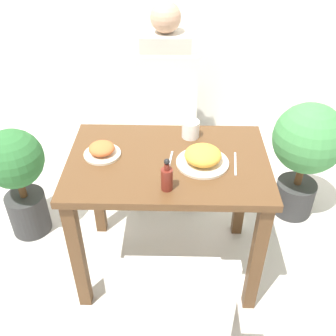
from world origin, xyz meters
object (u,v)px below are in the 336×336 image
side_plate (102,150)px  person_figure (166,87)px  potted_plant_right (306,149)px  food_plate (203,157)px  potted_plant_left (18,175)px  chair_near (172,309)px  drink_cup (191,129)px  sauce_bottle (166,178)px  chair_far (166,122)px

side_plate → person_figure: size_ratio=0.15×
potted_plant_right → side_plate: bearing=-159.1°
food_plate → potted_plant_left: bearing=164.5°
chair_near → potted_plant_left: bearing=-45.3°
chair_near → potted_plant_left: chair_near is taller
drink_cup → potted_plant_left: bearing=176.9°
drink_cup → sauce_bottle: size_ratio=0.57×
sauce_bottle → potted_plant_right: sauce_bottle is taller
chair_near → food_plate: chair_near is taller
sauce_bottle → side_plate: bearing=142.0°
potted_plant_left → chair_far: bearing=28.8°
chair_far → person_figure: size_ratio=0.78×
side_plate → potted_plant_right: side_plate is taller
drink_cup → sauce_bottle: 0.43m
food_plate → drink_cup: drink_cup is taller
side_plate → potted_plant_left: size_ratio=0.25×
side_plate → potted_plant_right: bearing=20.9°
chair_near → person_figure: bearing=-87.8°
food_plate → chair_near: bearing=-102.0°
drink_cup → person_figure: size_ratio=0.08×
chair_far → side_plate: (-0.29, -0.69, 0.24)m
chair_far → side_plate: chair_far is taller
chair_near → side_plate: (-0.34, 0.68, 0.24)m
chair_near → side_plate: size_ratio=5.21×
potted_plant_right → chair_near: bearing=-125.3°
side_plate → person_figure: bearing=75.8°
chair_far → potted_plant_right: bearing=-17.0°
drink_cup → potted_plant_right: bearing=20.1°
chair_near → sauce_bottle: chair_near is taller
sauce_bottle → person_figure: 1.34m
chair_far → drink_cup: 0.59m
sauce_bottle → potted_plant_right: size_ratio=0.20×
food_plate → potted_plant_right: bearing=36.8°
chair_far → potted_plant_left: chair_far is taller
potted_plant_right → food_plate: bearing=-143.2°
drink_cup → potted_plant_right: size_ratio=0.11×
chair_far → chair_near: bearing=-87.7°
person_figure → food_plate: bearing=-80.0°
side_plate → person_figure: person_figure is taller
side_plate → chair_near: bearing=-63.3°
sauce_bottle → potted_plant_right: bearing=39.5°
food_plate → drink_cup: (-0.05, 0.23, 0.01)m
chair_far → drink_cup: bearing=-75.3°
drink_cup → potted_plant_right: drink_cup is taller
drink_cup → food_plate: bearing=-77.7°
chair_near → food_plate: 0.68m
food_plate → side_plate: food_plate is taller
side_plate → sauce_bottle: bearing=-38.0°
food_plate → potted_plant_left: (-1.03, 0.29, -0.35)m
potted_plant_left → potted_plant_right: size_ratio=0.91×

